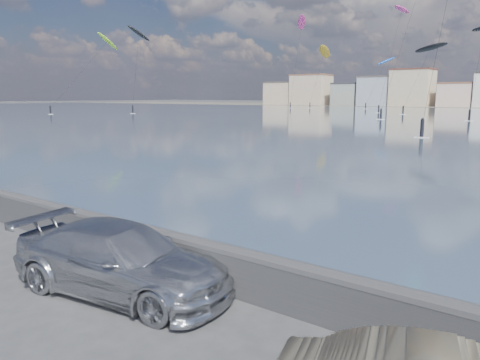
{
  "coord_description": "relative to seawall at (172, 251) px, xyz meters",
  "views": [
    {
      "loc": [
        7.57,
        -4.68,
        4.17
      ],
      "look_at": [
        1.0,
        4.0,
        2.2
      ],
      "focal_mm": 35.0,
      "sensor_mm": 36.0,
      "label": 1
    }
  ],
  "objects": [
    {
      "name": "kitesurfer_4",
      "position": [
        -78.59,
        142.33,
        28.68
      ],
      "size": [
        6.82,
        15.83,
        32.2
      ],
      "color": "#E5338C",
      "rests_on": "ground"
    },
    {
      "name": "kitesurfer_16",
      "position": [
        -84.16,
        72.6,
        18.26
      ],
      "size": [
        5.81,
        10.03,
        21.35
      ],
      "color": "black",
      "rests_on": "ground"
    },
    {
      "name": "kitesurfer_13",
      "position": [
        -34.37,
        115.41,
        24.44
      ],
      "size": [
        2.87,
        14.34,
        26.5
      ],
      "color": "#E5338C",
      "rests_on": "ground"
    },
    {
      "name": "kitesurfer_1",
      "position": [
        -25.27,
        110.39,
        14.62
      ],
      "size": [
        10.17,
        15.31,
        16.57
      ],
      "color": "black",
      "rests_on": "ground"
    },
    {
      "name": "kitesurfer_15",
      "position": [
        -87.89,
        65.71,
        16.13
      ],
      "size": [
        6.61,
        17.57,
        19.44
      ],
      "color": "#8CD826",
      "rests_on": "ground"
    },
    {
      "name": "kitesurfer_3",
      "position": [
        -49.09,
        146.34,
        14.45
      ],
      "size": [
        5.7,
        13.5,
        17.23
      ],
      "color": "blue",
      "rests_on": "ground"
    },
    {
      "name": "car_silver",
      "position": [
        -0.17,
        -1.36,
        0.16
      ],
      "size": [
        5.35,
        2.83,
        1.48
      ],
      "primitive_type": "imported",
      "rotation": [
        0.0,
        0.0,
        1.72
      ],
      "color": "#AEB0B6",
      "rests_on": "ground"
    },
    {
      "name": "kitesurfer_0",
      "position": [
        -70.38,
        144.52,
        18.61
      ],
      "size": [
        5.32,
        14.2,
        22.13
      ],
      "color": "#BF8C19",
      "rests_on": "ground"
    },
    {
      "name": "ground",
      "position": [
        0.0,
        -2.7,
        -0.58
      ],
      "size": [
        700.0,
        700.0,
        0.0
      ],
      "primitive_type": "plane",
      "color": "#333335",
      "rests_on": "ground"
    },
    {
      "name": "seawall",
      "position": [
        0.0,
        0.0,
        0.0
      ],
      "size": [
        400.0,
        0.36,
        1.08
      ],
      "color": "#28282B",
      "rests_on": "ground"
    }
  ]
}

